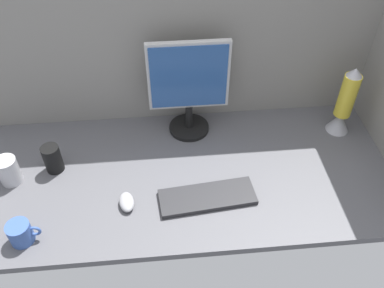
{
  "coord_description": "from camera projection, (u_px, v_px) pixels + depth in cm",
  "views": [
    {
      "loc": [
        -7.99,
        -114.91,
        124.94
      ],
      "look_at": [
        1.53,
        0.0,
        14.0
      ],
      "focal_mm": 38.2,
      "sensor_mm": 36.0,
      "label": 1
    }
  ],
  "objects": [
    {
      "name": "keyboard",
      "position": [
        207.0,
        197.0,
        1.57
      ],
      "size": [
        38.07,
        16.48,
        2.0
      ],
      "primitive_type": "cube",
      "rotation": [
        0.0,
        0.0,
        0.1
      ],
      "color": "#262628",
      "rests_on": "ground_plane"
    },
    {
      "name": "mug_ceramic_blue",
      "position": [
        21.0,
        233.0,
        1.42
      ],
      "size": [
        11.48,
        8.3,
        8.54
      ],
      "color": "#38569E",
      "rests_on": "ground_plane"
    },
    {
      "name": "mug_steel",
      "position": [
        8.0,
        172.0,
        1.6
      ],
      "size": [
        8.51,
        8.51,
        11.62
      ],
      "color": "#B2B2B7",
      "rests_on": "ground_plane"
    },
    {
      "name": "mouse",
      "position": [
        127.0,
        202.0,
        1.55
      ],
      "size": [
        7.01,
        10.35,
        3.4
      ],
      "primitive_type": "ellipsoid",
      "rotation": [
        0.0,
        0.0,
        0.15
      ],
      "color": "#99999E",
      "rests_on": "ground_plane"
    },
    {
      "name": "mug_black_travel",
      "position": [
        53.0,
        159.0,
        1.65
      ],
      "size": [
        7.28,
        7.28,
        12.18
      ],
      "color": "black",
      "rests_on": "ground_plane"
    },
    {
      "name": "ground_plane",
      "position": [
        185.0,
        171.0,
        1.71
      ],
      "size": [
        180.0,
        80.0,
        3.0
      ],
      "primitive_type": "cube",
      "color": "#515156"
    },
    {
      "name": "lava_lamp",
      "position": [
        344.0,
        106.0,
        1.78
      ],
      "size": [
        10.07,
        10.07,
        32.97
      ],
      "color": "#A5A5AD",
      "rests_on": "ground_plane"
    },
    {
      "name": "monitor",
      "position": [
        189.0,
        86.0,
        1.71
      ],
      "size": [
        34.19,
        18.0,
        44.28
      ],
      "color": "black",
      "rests_on": "ground_plane"
    },
    {
      "name": "cubicle_wall_back",
      "position": [
        177.0,
        38.0,
        1.69
      ],
      "size": [
        180.0,
        5.0,
        78.64
      ],
      "color": "gray",
      "rests_on": "ground_plane"
    }
  ]
}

